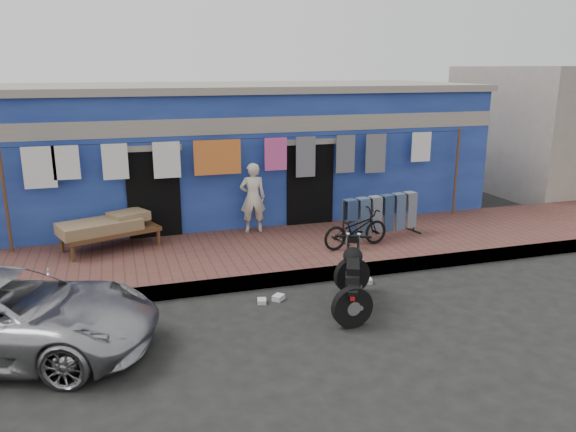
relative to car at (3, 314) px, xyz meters
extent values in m
plane|color=black|center=(4.51, -0.30, -0.58)|extent=(80.00, 80.00, 0.00)
cube|color=brown|center=(4.51, 2.70, -0.46)|extent=(28.00, 3.00, 0.25)
cube|color=gray|center=(4.51, 1.25, -0.46)|extent=(28.00, 0.10, 0.25)
cube|color=navy|center=(4.51, 6.70, 1.02)|extent=(12.00, 5.00, 3.20)
cube|color=#9E9384|center=(4.51, 4.26, 1.97)|extent=(12.00, 0.14, 0.35)
cube|color=#9E9384|center=(4.51, 6.70, 2.70)|extent=(12.20, 5.20, 0.16)
cube|color=black|center=(2.31, 4.18, 0.47)|extent=(1.10, 0.10, 2.10)
cube|color=black|center=(5.81, 4.18, 0.47)|extent=(1.10, 0.10, 2.10)
cube|color=#9E9384|center=(15.51, 6.70, 1.32)|extent=(6.00, 5.00, 3.80)
cylinder|color=brown|center=(-0.49, 3.95, 0.72)|extent=(0.06, 0.06, 2.10)
cylinder|color=brown|center=(9.51, 3.95, 0.72)|extent=(0.06, 0.06, 2.10)
cylinder|color=black|center=(4.51, 3.95, 1.72)|extent=(10.00, 0.01, 0.01)
cube|color=silver|center=(0.18, 3.95, 1.31)|extent=(0.60, 0.02, 0.82)
cube|color=silver|center=(0.67, 3.95, 1.38)|extent=(0.50, 0.02, 0.67)
cube|color=silver|center=(1.59, 3.95, 1.36)|extent=(0.50, 0.02, 0.72)
cube|color=silver|center=(2.60, 3.95, 1.34)|extent=(0.55, 0.02, 0.75)
cube|color=#CC4C26|center=(3.66, 3.95, 1.35)|extent=(1.00, 0.02, 0.74)
cube|color=#D04A8F|center=(4.93, 3.95, 1.36)|extent=(0.50, 0.02, 0.72)
cube|color=slate|center=(5.62, 3.95, 1.27)|extent=(0.45, 0.02, 0.90)
cube|color=slate|center=(6.58, 3.95, 1.29)|extent=(0.45, 0.02, 0.86)
cube|color=slate|center=(7.33, 3.95, 1.27)|extent=(0.50, 0.02, 0.90)
cube|color=silver|center=(8.50, 3.95, 1.37)|extent=(0.50, 0.02, 0.69)
imported|color=#ABABB0|center=(0.00, 0.00, 0.00)|extent=(4.52, 3.11, 1.16)
imported|color=beige|center=(4.39, 3.90, 0.44)|extent=(0.59, 0.43, 1.54)
imported|color=black|center=(6.10, 2.22, 0.14)|extent=(1.52, 0.75, 0.94)
cube|color=silver|center=(4.02, 0.66, -0.54)|extent=(0.24, 0.24, 0.09)
cube|color=silver|center=(5.78, 0.90, -0.54)|extent=(0.16, 0.19, 0.08)
cube|color=silver|center=(3.72, 0.61, -0.55)|extent=(0.18, 0.21, 0.07)
camera|label=1|loc=(1.58, -7.70, 3.18)|focal=35.00mm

